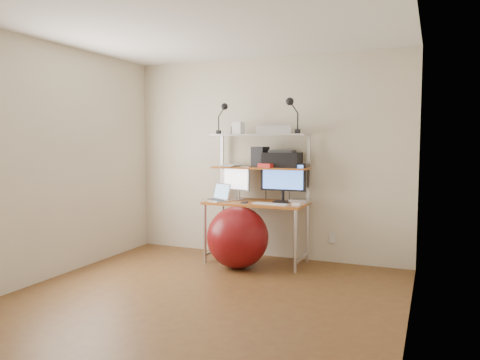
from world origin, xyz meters
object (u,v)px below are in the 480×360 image
(monitor_black, at_px, (283,179))
(monitor_silver, at_px, (236,181))
(printer, at_px, (282,159))
(exercise_ball, at_px, (238,237))
(laptop, at_px, (219,197))

(monitor_black, bearing_deg, monitor_silver, 179.81)
(monitor_black, relative_size, printer, 1.25)
(monitor_black, distance_m, exercise_ball, 0.87)
(monitor_black, distance_m, laptop, 0.81)
(monitor_silver, bearing_deg, printer, 23.99)
(monitor_silver, relative_size, exercise_ball, 0.62)
(monitor_silver, bearing_deg, exercise_ball, -48.98)
(monitor_black, relative_size, laptop, 1.44)
(monitor_black, height_order, printer, printer)
(monitor_silver, distance_m, monitor_black, 0.61)
(monitor_silver, relative_size, monitor_black, 0.81)
(monitor_silver, bearing_deg, monitor_black, 15.30)
(printer, height_order, exercise_ball, printer)
(laptop, xyz_separation_m, printer, (0.72, 0.26, 0.46))
(laptop, bearing_deg, printer, 49.46)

